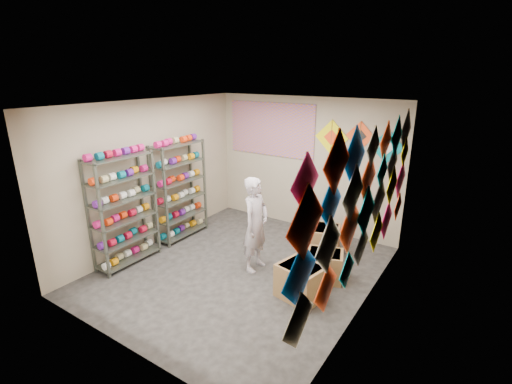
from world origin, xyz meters
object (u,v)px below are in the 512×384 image
Objects in this scene: shelf_rack_front at (124,211)px; carton_c at (324,240)px; carton_b at (324,265)px; shelf_rack_back at (180,191)px; shopkeeper at (256,224)px; carton_a at (301,282)px.

shelf_rack_front is 3.34× the size of carton_c.
shelf_rack_front is at bearing -175.41° from carton_b.
carton_c reaches higher than carton_b.
shelf_rack_back is 1.20× the size of shopkeeper.
shelf_rack_back is at bearing 90.00° from shelf_rack_front.
shopkeeper is 1.27m from carton_b.
shopkeeper reaches higher than carton_b.
shelf_rack_back is at bearing -179.85° from carton_a.
shelf_rack_front is 3.41m from carton_b.
shelf_rack_back is 3.12m from carton_b.
carton_b is 0.90m from carton_c.
shelf_rack_front and shelf_rack_back have the same top height.
carton_a is at bearing -95.34° from carton_c.
shelf_rack_back is (0.00, 1.30, 0.00)m from shelf_rack_front.
shelf_rack_back is 3.40× the size of carton_b.
carton_c is at bearing 112.56° from carton_a.
carton_a is at bearing -110.62° from shopkeeper.
carton_c is at bearing 94.13° from carton_b.
carton_c is (2.68, 2.18, -0.70)m from shelf_rack_front.
carton_a is at bearing -116.02° from carton_b.
carton_b is at bearing 95.33° from carton_a.
shelf_rack_back reaches higher than shopkeeper.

